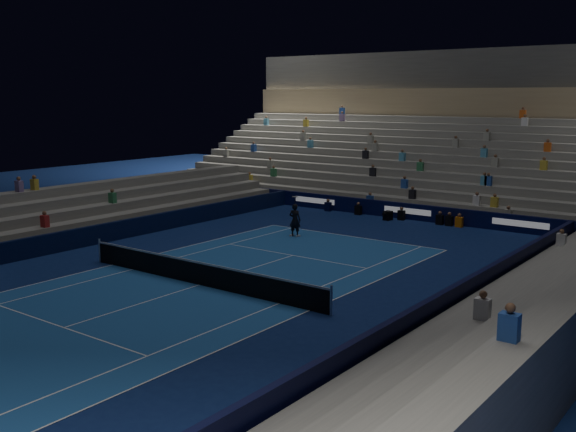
% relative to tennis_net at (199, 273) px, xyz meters
% --- Properties ---
extents(ground, '(90.00, 90.00, 0.00)m').
position_rel_tennis_net_xyz_m(ground, '(0.00, 0.00, -0.50)').
color(ground, '#0D1D4F').
rests_on(ground, ground).
extents(court_surface, '(10.97, 23.77, 0.01)m').
position_rel_tennis_net_xyz_m(court_surface, '(0.00, 0.00, -0.50)').
color(court_surface, '#1B4E96').
rests_on(court_surface, ground).
extents(sponsor_barrier_far, '(44.00, 0.25, 1.00)m').
position_rel_tennis_net_xyz_m(sponsor_barrier_far, '(0.00, 18.50, -0.00)').
color(sponsor_barrier_far, black).
rests_on(sponsor_barrier_far, ground).
extents(sponsor_barrier_east, '(0.25, 37.00, 1.00)m').
position_rel_tennis_net_xyz_m(sponsor_barrier_east, '(9.70, 0.00, -0.00)').
color(sponsor_barrier_east, black).
rests_on(sponsor_barrier_east, ground).
extents(sponsor_barrier_west, '(0.25, 37.00, 1.00)m').
position_rel_tennis_net_xyz_m(sponsor_barrier_west, '(-9.70, 0.00, -0.00)').
color(sponsor_barrier_west, black).
rests_on(sponsor_barrier_west, ground).
extents(grandstand_main, '(44.00, 15.20, 11.20)m').
position_rel_tennis_net_xyz_m(grandstand_main, '(0.00, 27.90, 2.87)').
color(grandstand_main, slate).
rests_on(grandstand_main, ground).
extents(grandstand_east, '(5.00, 37.00, 2.50)m').
position_rel_tennis_net_xyz_m(grandstand_east, '(13.17, 0.00, 0.41)').
color(grandstand_east, slate).
rests_on(grandstand_east, ground).
extents(grandstand_west, '(5.00, 37.00, 2.50)m').
position_rel_tennis_net_xyz_m(grandstand_west, '(-13.17, 0.00, 0.41)').
color(grandstand_west, slate).
rests_on(grandstand_west, ground).
extents(tennis_net, '(12.90, 0.10, 1.10)m').
position_rel_tennis_net_xyz_m(tennis_net, '(0.00, 0.00, 0.00)').
color(tennis_net, '#B2B2B7').
rests_on(tennis_net, ground).
extents(tennis_player, '(0.74, 0.55, 1.83)m').
position_rel_tennis_net_xyz_m(tennis_player, '(-2.55, 10.02, 0.41)').
color(tennis_player, black).
rests_on(tennis_player, ground).
extents(broadcast_camera, '(0.46, 0.89, 0.57)m').
position_rel_tennis_net_xyz_m(broadcast_camera, '(-0.88, 17.45, -0.21)').
color(broadcast_camera, black).
rests_on(broadcast_camera, ground).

